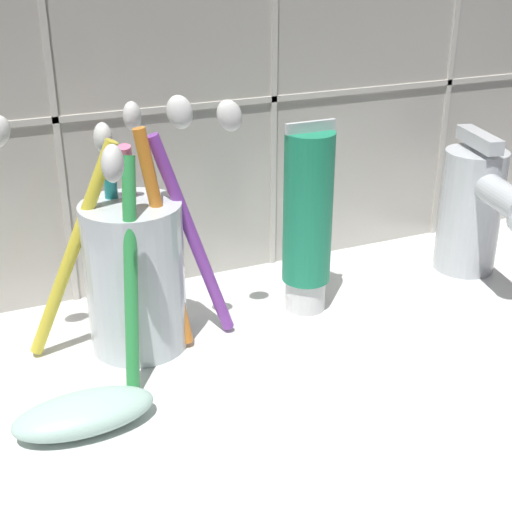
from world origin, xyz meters
The scene contains 6 objects.
sink_counter centered at (0.00, 0.00, 1.00)cm, with size 72.19×34.42×2.00cm, color white.
tile_wall_backsplash centered at (0.01, 17.45, 22.65)cm, with size 82.19×1.72×45.29cm.
toothbrush_cup centered at (-13.13, 7.76, 8.26)cm, with size 17.36×13.46×18.72cm.
toothpaste_tube centered at (0.65, 7.77, 9.67)cm, with size 4.02×3.83×15.43cm.
sink_faucet centered at (17.26, 8.06, 8.09)cm, with size 5.60×12.06×12.56cm.
soap_bar centered at (-18.92, -0.55, 3.03)cm, with size 8.73×4.10×2.07cm, color silver.
Camera 1 is at (-23.61, -37.60, 30.11)cm, focal length 50.00 mm.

